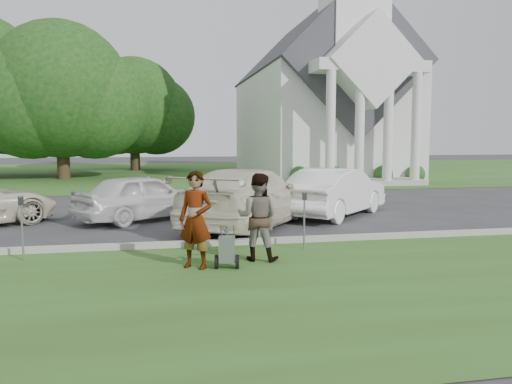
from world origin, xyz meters
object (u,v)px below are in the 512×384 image
object	(u,v)px
striping_cart	(227,250)
person_left	(196,221)
tree_back	(134,110)
car_c	(248,197)
church	(319,90)
person_right	(258,218)
car_d	(336,192)
parking_meter_far	(22,220)
parking_meter_near	(304,213)
tree_left	(60,96)
car_b	(143,197)

from	to	relation	value
striping_cart	person_left	size ratio (longest dim) A/B	0.52
tree_back	striping_cart	distance (m)	31.97
car_c	church	bearing A→B (deg)	-80.23
tree_back	person_right	xyz separation A→B (m)	(3.87, -30.98, -3.83)
striping_cart	car_d	xyz separation A→B (m)	(4.38, 5.96, 0.41)
church	car_c	xyz separation A→B (m)	(-8.62, -20.10, -5.10)
person_right	car_c	world-z (taller)	person_right
tree_back	striping_cart	size ratio (longest dim) A/B	9.89
tree_back	person_right	world-z (taller)	tree_back
parking_meter_far	car_d	size ratio (longest dim) A/B	0.28
striping_cart	car_c	bearing A→B (deg)	85.32
parking_meter_near	striping_cart	bearing A→B (deg)	-145.54
person_left	car_c	bearing A→B (deg)	99.28
tree_left	tree_back	bearing A→B (deg)	63.43
parking_meter_near	tree_left	bearing A→B (deg)	112.30
person_left	parking_meter_far	distance (m)	3.69
parking_meter_near	car_d	world-z (taller)	car_d
striping_cart	parking_meter_far	xyz separation A→B (m)	(-4.04, 1.44, 0.48)
car_d	parking_meter_far	bearing A→B (deg)	73.14
tree_back	car_d	world-z (taller)	tree_back
parking_meter_far	car_b	distance (m)	5.38
tree_back	car_c	world-z (taller)	tree_back
car_b	tree_left	bearing A→B (deg)	-16.89
parking_meter_near	car_c	world-z (taller)	car_c
tree_left	car_b	bearing A→B (deg)	-72.60
car_d	person_right	bearing A→B (deg)	100.87
church	car_c	bearing A→B (deg)	-113.21
person_right	car_c	size ratio (longest dim) A/B	0.31
parking_meter_far	church	bearing A→B (deg)	59.09
striping_cart	person_right	bearing A→B (deg)	47.40
person_left	person_right	xyz separation A→B (m)	(1.30, 0.40, -0.04)
tree_left	car_c	xyz separation A→B (m)	(8.39, -18.97, -4.27)
person_left	car_b	distance (m)	6.29
church	car_c	size ratio (longest dim) A/B	4.17
church	person_right	xyz separation A→B (m)	(-9.14, -24.10, -5.04)
person_left	parking_meter_far	world-z (taller)	person_left
tree_back	car_b	bearing A→B (deg)	-86.84
tree_back	tree_left	bearing A→B (deg)	-116.57
church	car_c	world-z (taller)	church
parking_meter_far	car_b	world-z (taller)	car_b
car_d	tree_left	bearing A→B (deg)	-11.83
parking_meter_near	car_d	distance (m)	5.23
church	tree_back	bearing A→B (deg)	152.15
person_left	person_right	distance (m)	1.36
person_left	car_c	distance (m)	4.77
car_c	car_d	distance (m)	3.44
parking_meter_near	car_c	size ratio (longest dim) A/B	0.23
tree_back	person_left	distance (m)	31.71
person_right	car_b	xyz separation A→B (m)	(-2.48, 5.77, -0.18)
person_right	car_d	bearing A→B (deg)	-101.15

